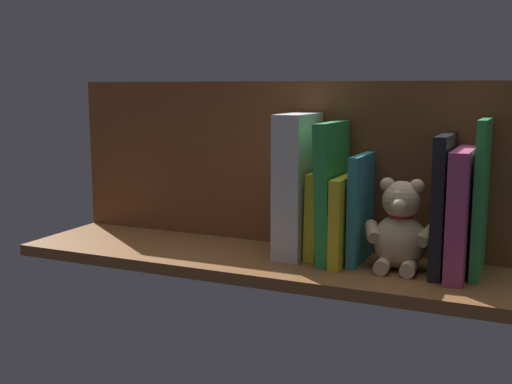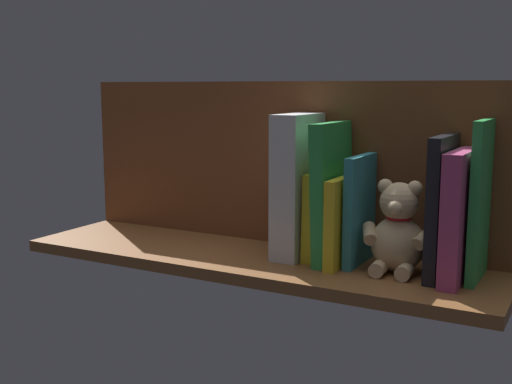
% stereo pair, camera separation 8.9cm
% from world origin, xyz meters
% --- Properties ---
extents(ground_plane, '(0.95, 0.27, 0.02)m').
position_xyz_m(ground_plane, '(0.00, 0.00, -0.01)').
color(ground_plane, brown).
extents(shelf_back_panel, '(0.95, 0.02, 0.33)m').
position_xyz_m(shelf_back_panel, '(0.00, -0.11, 0.17)').
color(shelf_back_panel, brown).
rests_on(shelf_back_panel, ground_plane).
extents(book_0, '(0.02, 0.13, 0.27)m').
position_xyz_m(book_0, '(-0.40, -0.04, 0.13)').
color(book_0, green).
rests_on(book_0, ground_plane).
extents(book_1, '(0.03, 0.16, 0.22)m').
position_xyz_m(book_1, '(-0.38, -0.02, 0.11)').
color(book_1, '#B23F72').
rests_on(book_1, ground_plane).
extents(book_2, '(0.02, 0.15, 0.24)m').
position_xyz_m(book_2, '(-0.34, -0.03, 0.12)').
color(book_2, black).
rests_on(book_2, ground_plane).
extents(teddy_bear, '(0.13, 0.11, 0.16)m').
position_xyz_m(teddy_bear, '(-0.27, -0.01, 0.07)').
color(teddy_bear, '#D1B284').
rests_on(teddy_bear, ground_plane).
extents(book_3, '(0.02, 0.13, 0.20)m').
position_xyz_m(book_3, '(-0.20, -0.03, 0.10)').
color(book_3, teal).
rests_on(book_3, ground_plane).
extents(book_4, '(0.02, 0.16, 0.16)m').
position_xyz_m(book_4, '(-0.17, -0.02, 0.08)').
color(book_4, yellow).
rests_on(book_4, ground_plane).
extents(book_5, '(0.03, 0.15, 0.26)m').
position_xyz_m(book_5, '(-0.14, -0.03, 0.13)').
color(book_5, green).
rests_on(book_5, ground_plane).
extents(book_6, '(0.02, 0.12, 0.16)m').
position_xyz_m(book_6, '(-0.12, -0.04, 0.08)').
color(book_6, yellow).
rests_on(book_6, ground_plane).
extents(dictionary_thick_white, '(0.05, 0.14, 0.27)m').
position_xyz_m(dictionary_thick_white, '(-0.07, -0.03, 0.14)').
color(dictionary_thick_white, silver).
rests_on(dictionary_thick_white, ground_plane).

